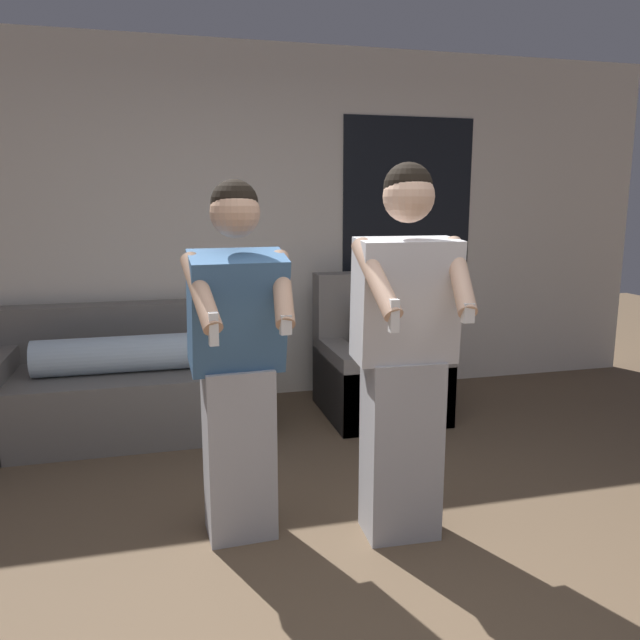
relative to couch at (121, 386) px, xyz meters
name	(u,v)px	position (x,y,z in m)	size (l,w,h in m)	color
wall_back	(248,226)	(0.97, 0.52, 1.05)	(6.89, 0.07, 2.70)	silver
couch	(121,386)	(0.00, 0.00, 0.00)	(1.88, 0.96, 0.82)	slate
armchair	(377,368)	(1.82, -0.12, 0.03)	(0.81, 0.84, 1.01)	slate
person_left	(238,364)	(0.62, -1.62, 0.53)	(0.48, 0.51, 1.64)	#B2B2B7
person_right	(404,355)	(1.34, -1.79, 0.57)	(0.51, 0.48, 1.71)	#B2B2B7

